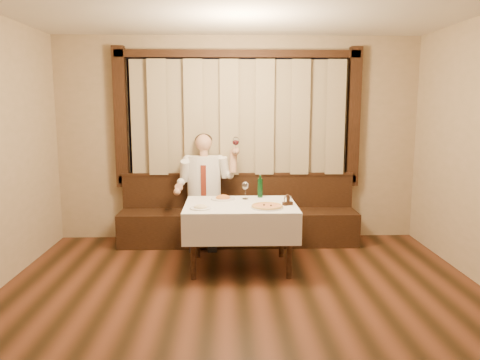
{
  "coord_description": "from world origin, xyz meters",
  "views": [
    {
      "loc": [
        -0.15,
        -3.52,
        1.88
      ],
      "look_at": [
        0.0,
        1.9,
        1.0
      ],
      "focal_mm": 35.0,
      "sensor_mm": 36.0,
      "label": 1
    }
  ],
  "objects_px": {
    "pasta_red": "(223,196)",
    "green_bottle": "(260,187)",
    "dining_table": "(240,213)",
    "cruet_caddy": "(288,201)",
    "seated_man": "(204,182)",
    "pasta_cream": "(201,206)",
    "banquette": "(238,220)",
    "pizza": "(267,206)"
  },
  "relations": [
    {
      "from": "seated_man",
      "to": "cruet_caddy",
      "type": "bearing_deg",
      "value": -45.73
    },
    {
      "from": "pasta_red",
      "to": "green_bottle",
      "type": "distance_m",
      "value": 0.47
    },
    {
      "from": "pasta_red",
      "to": "pasta_cream",
      "type": "relative_size",
      "value": 1.2
    },
    {
      "from": "green_bottle",
      "to": "pasta_cream",
      "type": "bearing_deg",
      "value": -138.19
    },
    {
      "from": "dining_table",
      "to": "cruet_caddy",
      "type": "height_order",
      "value": "cruet_caddy"
    },
    {
      "from": "banquette",
      "to": "seated_man",
      "type": "height_order",
      "value": "seated_man"
    },
    {
      "from": "dining_table",
      "to": "cruet_caddy",
      "type": "distance_m",
      "value": 0.56
    },
    {
      "from": "dining_table",
      "to": "pasta_cream",
      "type": "relative_size",
      "value": 5.37
    },
    {
      "from": "green_bottle",
      "to": "cruet_caddy",
      "type": "height_order",
      "value": "green_bottle"
    },
    {
      "from": "pasta_cream",
      "to": "green_bottle",
      "type": "height_order",
      "value": "green_bottle"
    },
    {
      "from": "banquette",
      "to": "cruet_caddy",
      "type": "height_order",
      "value": "banquette"
    },
    {
      "from": "pizza",
      "to": "dining_table",
      "type": "bearing_deg",
      "value": 143.5
    },
    {
      "from": "pizza",
      "to": "cruet_caddy",
      "type": "bearing_deg",
      "value": 28.55
    },
    {
      "from": "pasta_red",
      "to": "green_bottle",
      "type": "bearing_deg",
      "value": 14.56
    },
    {
      "from": "green_bottle",
      "to": "seated_man",
      "type": "height_order",
      "value": "seated_man"
    },
    {
      "from": "pasta_red",
      "to": "green_bottle",
      "type": "xyz_separation_m",
      "value": [
        0.45,
        0.12,
        0.08
      ]
    },
    {
      "from": "seated_man",
      "to": "green_bottle",
      "type": "bearing_deg",
      "value": -38.27
    },
    {
      "from": "banquette",
      "to": "seated_man",
      "type": "distance_m",
      "value": 0.72
    },
    {
      "from": "pasta_red",
      "to": "seated_man",
      "type": "distance_m",
      "value": 0.72
    },
    {
      "from": "cruet_caddy",
      "to": "seated_man",
      "type": "height_order",
      "value": "seated_man"
    },
    {
      "from": "dining_table",
      "to": "seated_man",
      "type": "relative_size",
      "value": 0.85
    },
    {
      "from": "pasta_cream",
      "to": "cruet_caddy",
      "type": "relative_size",
      "value": 1.92
    },
    {
      "from": "banquette",
      "to": "pizza",
      "type": "relative_size",
      "value": 8.84
    },
    {
      "from": "dining_table",
      "to": "cruet_caddy",
      "type": "bearing_deg",
      "value": -8.58
    },
    {
      "from": "banquette",
      "to": "pasta_cream",
      "type": "relative_size",
      "value": 13.54
    },
    {
      "from": "pizza",
      "to": "green_bottle",
      "type": "xyz_separation_m",
      "value": [
        -0.04,
        0.59,
        0.11
      ]
    },
    {
      "from": "dining_table",
      "to": "cruet_caddy",
      "type": "xyz_separation_m",
      "value": [
        0.53,
        -0.08,
        0.15
      ]
    },
    {
      "from": "pizza",
      "to": "green_bottle",
      "type": "height_order",
      "value": "green_bottle"
    },
    {
      "from": "dining_table",
      "to": "green_bottle",
      "type": "relative_size",
      "value": 4.43
    },
    {
      "from": "pizza",
      "to": "cruet_caddy",
      "type": "height_order",
      "value": "cruet_caddy"
    },
    {
      "from": "pasta_cream",
      "to": "green_bottle",
      "type": "xyz_separation_m",
      "value": [
        0.69,
        0.62,
        0.09
      ]
    },
    {
      "from": "banquette",
      "to": "green_bottle",
      "type": "distance_m",
      "value": 0.9
    },
    {
      "from": "dining_table",
      "to": "seated_man",
      "type": "distance_m",
      "value": 1.06
    },
    {
      "from": "green_bottle",
      "to": "cruet_caddy",
      "type": "xyz_separation_m",
      "value": [
        0.28,
        -0.45,
        -0.08
      ]
    },
    {
      "from": "pasta_cream",
      "to": "seated_man",
      "type": "relative_size",
      "value": 0.16
    },
    {
      "from": "banquette",
      "to": "dining_table",
      "type": "distance_m",
      "value": 1.08
    },
    {
      "from": "banquette",
      "to": "green_bottle",
      "type": "height_order",
      "value": "green_bottle"
    },
    {
      "from": "cruet_caddy",
      "to": "pizza",
      "type": "bearing_deg",
      "value": -176.02
    },
    {
      "from": "cruet_caddy",
      "to": "banquette",
      "type": "bearing_deg",
      "value": 91.1
    },
    {
      "from": "pasta_red",
      "to": "pasta_cream",
      "type": "height_order",
      "value": "pasta_red"
    },
    {
      "from": "dining_table",
      "to": "pizza",
      "type": "bearing_deg",
      "value": -36.5
    },
    {
      "from": "pasta_cream",
      "to": "green_bottle",
      "type": "distance_m",
      "value": 0.93
    }
  ]
}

